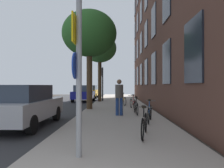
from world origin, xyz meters
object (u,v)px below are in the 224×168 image
traffic_light (102,78)px  bicycle_0 (144,124)px  tree_near (89,34)px  bicycle_1 (150,113)px  bicycle_2 (136,107)px  bicycle_5 (122,99)px  car_0 (25,105)px  sign_post (78,68)px  bicycle_4 (123,100)px  bicycle_3 (133,103)px  car_1 (84,93)px  tree_far (100,49)px  car_2 (90,92)px  pedestrian_0 (119,95)px

traffic_light → bicycle_0: size_ratio=1.96×
tree_near → bicycle_1: size_ratio=3.75×
bicycle_2 → bicycle_5: bearing=94.4°
car_0 → bicycle_0: bearing=-24.0°
sign_post → bicycle_5: sign_post is taller
bicycle_4 → car_0: (-4.05, -7.64, 0.35)m
bicycle_1 → car_0: 4.96m
bicycle_3 → car_1: car_1 is taller
tree_far → bicycle_5: size_ratio=3.80×
bicycle_2 → car_0: bearing=-148.3°
tree_near → car_0: tree_near is taller
bicycle_0 → bicycle_4: bicycle_4 is taller
tree_near → car_2: (-1.62, 13.16, -4.03)m
traffic_light → car_2: size_ratio=0.77×
bicycle_4 → car_0: 8.65m
tree_near → tree_far: size_ratio=0.99×
bicycle_4 → bicycle_1: bearing=-83.0°
sign_post → car_0: sign_post is taller
bicycle_0 → bicycle_5: size_ratio=0.99×
traffic_light → bicycle_1: bearing=-76.6°
bicycle_0 → tree_far: bearing=100.0°
pedestrian_0 → traffic_light: bearing=99.2°
bicycle_4 → car_2: size_ratio=0.40×
bicycle_2 → bicycle_4: bicycle_4 is taller
bicycle_1 → tree_far: bearing=104.7°
bicycle_2 → bicycle_5: (-0.56, 7.20, -0.01)m
car_0 → sign_post: bearing=-53.4°
tree_near → bicycle_0: 8.77m
car_2 → bicycle_3: bearing=-71.5°
tree_far → pedestrian_0: (1.74, -9.34, -3.94)m
traffic_light → bicycle_4: 5.37m
sign_post → pedestrian_0: (0.94, 6.10, -0.84)m
tree_near → bicycle_3: tree_near is taller
tree_far → car_0: 12.59m
bicycle_2 → car_0: (-4.60, -2.84, 0.36)m
tree_far → bicycle_0: 14.60m
bicycle_2 → bicycle_3: bearing=89.7°
tree_far → bicycle_0: tree_far is taller
tree_near → tree_far: bearing=88.9°
tree_near → traffic_light: bearing=87.9°
bicycle_4 → sign_post: bearing=-96.3°
bicycle_5 → car_1: (-3.75, 2.70, 0.37)m
bicycle_0 → pedestrian_0: bearing=99.0°
bicycle_2 → bicycle_3: bicycle_2 is taller
tree_far → car_0: (-1.98, -11.69, -4.24)m
bicycle_5 → car_2: car_2 is taller
tree_far → bicycle_3: bearing=-67.8°
bicycle_2 → bicycle_4: size_ratio=1.03×
tree_near → bicycle_0: bearing=-70.4°
traffic_light → tree_far: tree_far is taller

